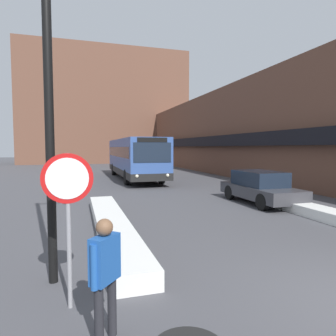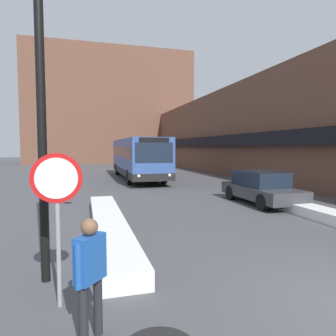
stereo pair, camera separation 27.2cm
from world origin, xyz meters
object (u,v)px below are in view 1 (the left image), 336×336
parked_car_front (260,187)px  pedestrian (105,268)px  street_lamp (63,39)px  city_bus (134,157)px  stop_sign (68,197)px

parked_car_front → pedestrian: (-7.42, -7.69, 0.23)m
street_lamp → pedestrian: (0.51, -1.99, -3.43)m
city_bus → parked_car_front: size_ratio=2.83×
parked_car_front → street_lamp: (-7.94, -5.70, 3.67)m
parked_car_front → stop_sign: bearing=-139.5°
parked_car_front → stop_sign: stop_sign is taller
stop_sign → street_lamp: bearing=93.2°
city_bus → street_lamp: 18.29m
stop_sign → pedestrian: stop_sign is taller
parked_car_front → pedestrian: bearing=-134.0°
city_bus → street_lamp: (-4.47, -17.53, 2.69)m
street_lamp → stop_sign: bearing=-86.8°
city_bus → stop_sign: size_ratio=5.04×
pedestrian → parked_car_front: bearing=-2.9°
parked_car_front → street_lamp: street_lamp is taller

